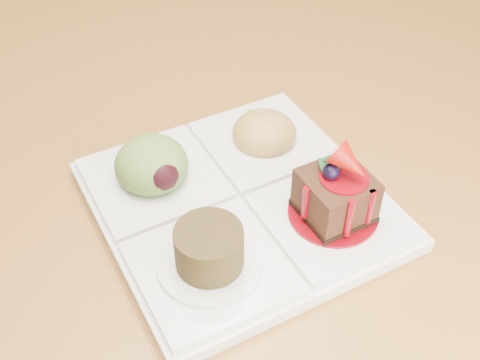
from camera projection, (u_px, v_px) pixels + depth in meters
ground at (156, 266)px, 1.42m from camera, size 6.00×6.00×0.00m
sampler_plate at (237, 193)px, 0.50m from camera, size 0.25×0.25×0.09m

